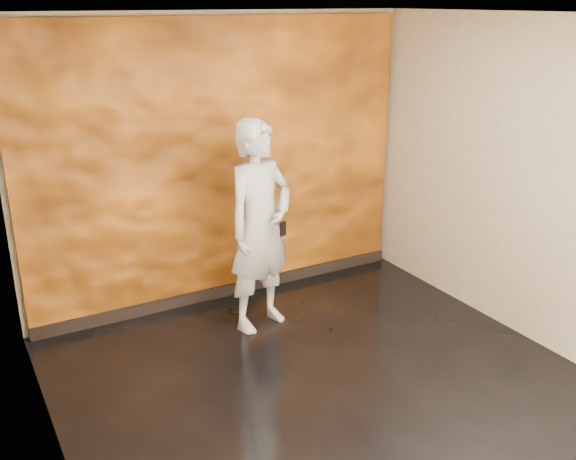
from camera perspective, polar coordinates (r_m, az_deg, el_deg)
name	(u,v)px	position (r m, az deg, el deg)	size (l,w,h in m)	color
room	(333,220)	(4.61, 4.06, 0.92)	(4.02, 4.02, 2.81)	black
feature_wall	(223,165)	(6.28, -5.80, 5.81)	(3.90, 0.06, 2.75)	orange
baseboard	(229,290)	(6.69, -5.28, -5.30)	(3.90, 0.04, 0.12)	black
man	(260,227)	(5.75, -2.51, 0.30)	(0.71, 0.46, 1.94)	#A5A8B4
phone	(283,229)	(5.51, -0.45, 0.11)	(0.07, 0.01, 0.13)	black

